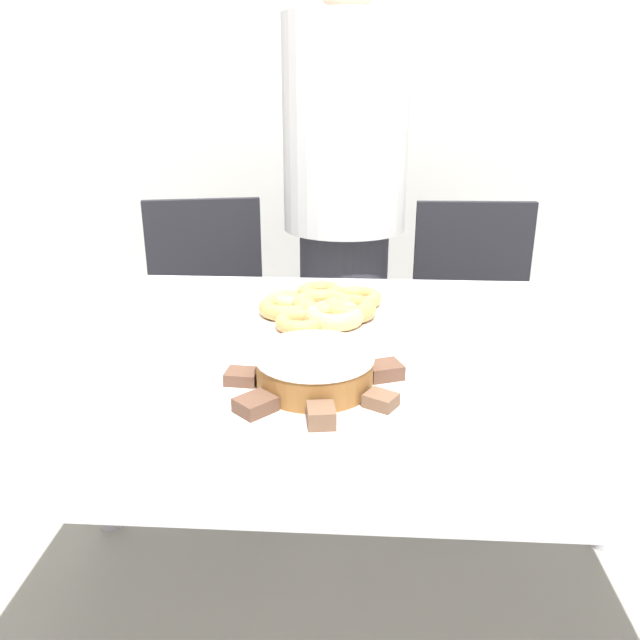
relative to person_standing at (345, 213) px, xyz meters
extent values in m
cube|color=silver|center=(0.04, 0.64, 0.44)|extent=(8.00, 0.05, 2.60)
cube|color=silver|center=(0.04, -0.94, -0.10)|extent=(1.56, 0.97, 0.03)
cylinder|color=silver|center=(-0.68, -0.52, -0.49)|extent=(0.06, 0.06, 0.74)
cylinder|color=silver|center=(0.76, -0.52, -0.49)|extent=(0.06, 0.06, 0.74)
cylinder|color=#383842|center=(0.00, 0.00, -0.45)|extent=(0.29, 0.29, 0.81)
cylinder|color=silver|center=(0.00, 0.00, 0.27)|extent=(0.39, 0.39, 0.64)
cylinder|color=black|center=(-0.44, -0.13, -0.85)|extent=(0.44, 0.44, 0.01)
cylinder|color=#262626|center=(-0.44, -0.13, -0.64)|extent=(0.06, 0.06, 0.41)
cube|color=black|center=(-0.44, -0.13, -0.41)|extent=(0.53, 0.53, 0.04)
cube|color=black|center=(-0.49, 0.07, -0.18)|extent=(0.39, 0.12, 0.42)
cylinder|color=black|center=(0.44, -0.13, -0.85)|extent=(0.44, 0.44, 0.01)
cylinder|color=#262626|center=(0.44, -0.13, -0.64)|extent=(0.06, 0.06, 0.41)
cube|color=black|center=(0.44, -0.13, -0.41)|extent=(0.45, 0.45, 0.04)
cube|color=black|center=(0.44, 0.07, -0.18)|extent=(0.40, 0.04, 0.42)
cylinder|color=white|center=(-0.02, -1.12, -0.08)|extent=(0.33, 0.33, 0.01)
cylinder|color=white|center=(-0.03, -0.76, -0.08)|extent=(0.33, 0.33, 0.01)
cylinder|color=brown|center=(-0.02, -1.12, -0.05)|extent=(0.19, 0.19, 0.05)
cylinder|color=white|center=(-0.02, -1.12, -0.02)|extent=(0.19, 0.19, 0.01)
cube|color=brown|center=(-0.14, -1.11, -0.07)|extent=(0.06, 0.05, 0.02)
cube|color=brown|center=(-0.10, -1.21, -0.07)|extent=(0.07, 0.07, 0.02)
cube|color=brown|center=(0.00, -1.24, -0.06)|extent=(0.05, 0.05, 0.03)
cube|color=brown|center=(0.08, -1.18, -0.07)|extent=(0.06, 0.06, 0.02)
cube|color=brown|center=(0.09, -1.08, -0.07)|extent=(0.07, 0.07, 0.02)
cube|color=brown|center=(0.02, -1.01, -0.06)|extent=(0.06, 0.07, 0.03)
cube|color=#513828|center=(-0.09, -1.02, -0.07)|extent=(0.08, 0.08, 0.02)
torus|color=#D18E4C|center=(-0.03, -0.76, -0.06)|extent=(0.13, 0.13, 0.04)
torus|color=#E5AD66|center=(-0.10, -0.71, -0.06)|extent=(0.11, 0.11, 0.03)
torus|color=#D18E4C|center=(-0.10, -0.77, -0.06)|extent=(0.12, 0.12, 0.03)
torus|color=#D18E4C|center=(-0.07, -0.86, -0.06)|extent=(0.10, 0.10, 0.03)
torus|color=#E5AD66|center=(0.00, -0.83, -0.06)|extent=(0.12, 0.12, 0.04)
torus|color=#C68447|center=(0.03, -0.79, -0.06)|extent=(0.12, 0.12, 0.04)
torus|color=#D18E4C|center=(0.05, -0.70, -0.06)|extent=(0.12, 0.12, 0.03)
torus|color=#C68447|center=(-0.04, -0.68, -0.06)|extent=(0.11, 0.11, 0.04)
cube|color=white|center=(0.46, -0.80, -0.08)|extent=(0.12, 0.10, 0.01)
camera|label=1|loc=(0.04, -2.03, 0.37)|focal=35.00mm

